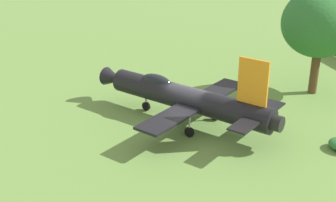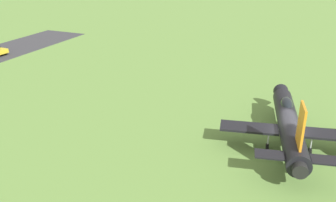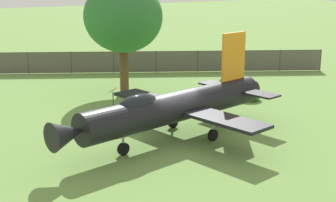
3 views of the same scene
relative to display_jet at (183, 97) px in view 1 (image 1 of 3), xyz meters
name	(u,v)px [view 1 (image 1 of 3)]	position (x,y,z in m)	size (l,w,h in m)	color
ground_plane	(188,123)	(0.08, -0.34, -1.74)	(200.00, 200.00, 0.00)	#668E42
display_jet	(183,97)	(0.00, 0.00, 0.00)	(9.93, 13.15, 5.06)	black
shade_tree	(321,23)	(10.76, -2.22, 3.51)	(5.84, 5.31, 7.75)	brown
info_plaque	(262,83)	(7.59, -0.01, -0.88)	(0.71, 0.70, 1.14)	#333333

